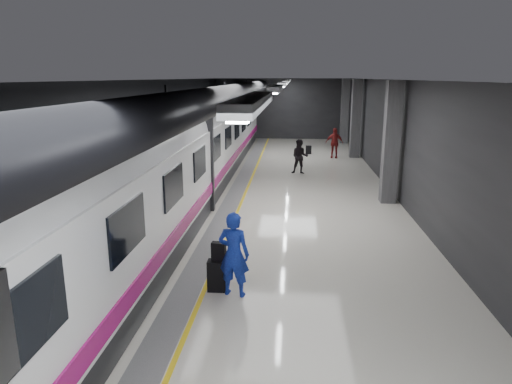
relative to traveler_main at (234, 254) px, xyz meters
name	(u,v)px	position (x,y,z in m)	size (l,w,h in m)	color
ground	(264,214)	(0.26, 6.02, -0.94)	(40.00, 40.00, 0.00)	beige
platform_hall	(258,109)	(-0.03, 6.98, 2.60)	(10.02, 40.02, 4.51)	black
train	(169,154)	(-2.99, 6.02, 1.13)	(3.05, 38.00, 4.05)	black
traveler_main	(234,254)	(0.00, 0.00, 0.00)	(0.68, 0.45, 1.88)	blue
suitcase_main	(218,276)	(-0.39, 0.17, -0.59)	(0.43, 0.27, 0.71)	black
shoulder_bag	(219,251)	(-0.36, 0.21, -0.03)	(0.31, 0.16, 0.41)	black
traveler_far_a	(300,157)	(1.56, 12.98, -0.10)	(0.82, 0.64, 1.68)	black
traveler_far_b	(334,143)	(3.61, 17.70, -0.06)	(1.02, 0.43, 1.75)	maroon
suitcase_far	(309,150)	(2.16, 18.94, -0.68)	(0.35, 0.23, 0.51)	black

